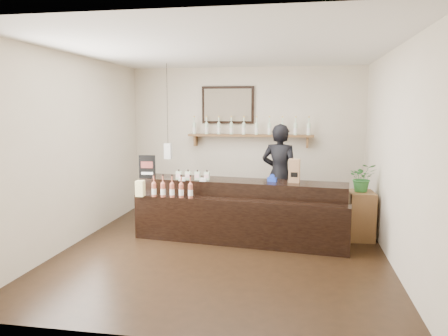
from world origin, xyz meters
The scene contains 10 objects.
ground centered at (0.00, 0.00, 0.00)m, with size 5.00×5.00×0.00m, color black.
room_shell centered at (0.00, 0.00, 1.70)m, with size 5.00×5.00×5.00m.
back_wall_decor centered at (-0.16, 2.37, 1.76)m, with size 2.66×0.96×1.69m.
counter centered at (0.15, 0.58, 0.42)m, with size 3.28×1.23×1.06m.
promo_sign centered at (-1.36, 0.65, 1.09)m, with size 0.27×0.05×0.37m.
paper_bag centered at (0.97, 0.64, 1.08)m, with size 0.17×0.14×0.36m.
tape_dispenser centered at (0.64, 0.65, 0.95)m, with size 0.15×0.10×0.12m.
side_cabinet centered at (2.00, 0.90, 0.37)m, with size 0.40×0.53×0.74m.
potted_plant centered at (2.00, 0.90, 0.96)m, with size 0.40×0.34×0.44m, color #2A6A2B.
shopkeeper centered at (0.71, 1.55, 0.99)m, with size 0.72×0.48×1.99m, color black.
Camera 1 is at (1.05, -5.95, 2.01)m, focal length 35.00 mm.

